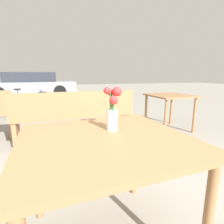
% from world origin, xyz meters
% --- Properties ---
extents(table_front, '(0.99, 0.95, 0.75)m').
position_xyz_m(table_front, '(0.00, 0.00, 0.65)').
color(table_front, '#9E7047').
rests_on(table_front, ground_plane).
extents(flower_vase, '(0.12, 0.12, 0.28)m').
position_xyz_m(flower_vase, '(0.08, 0.11, 0.87)').
color(flower_vase, silver).
rests_on(flower_vase, table_front).
extents(bench_near, '(1.91, 0.41, 0.85)m').
position_xyz_m(bench_near, '(0.04, 1.84, 0.47)').
color(bench_near, '#9E7047').
rests_on(bench_near, ground_plane).
extents(table_back, '(0.79, 0.82, 0.71)m').
position_xyz_m(table_back, '(1.90, 2.00, 0.60)').
color(table_back, '#9E7047').
rests_on(table_back, ground_plane).
extents(bicycle, '(1.55, 0.44, 0.73)m').
position_xyz_m(bicycle, '(-1.06, 4.40, 0.33)').
color(bicycle, black).
rests_on(bicycle, ground_plane).
extents(parked_car, '(4.34, 2.03, 1.23)m').
position_xyz_m(parked_car, '(-1.39, 8.93, 0.59)').
color(parked_car, gray).
rests_on(parked_car, ground_plane).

